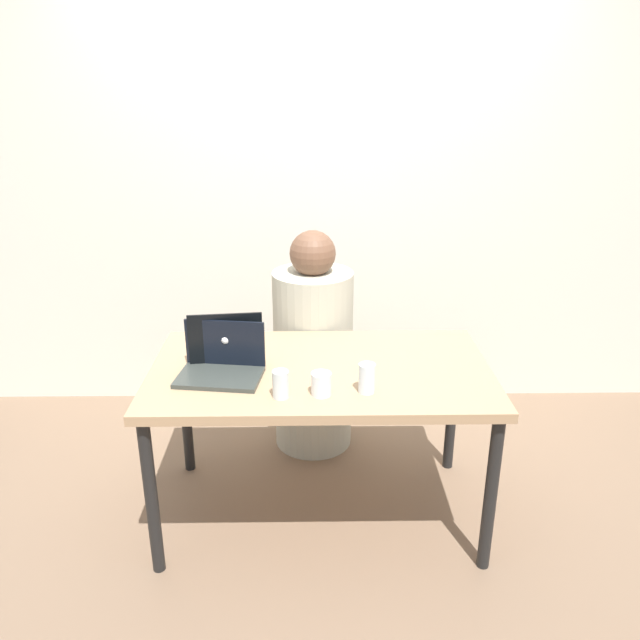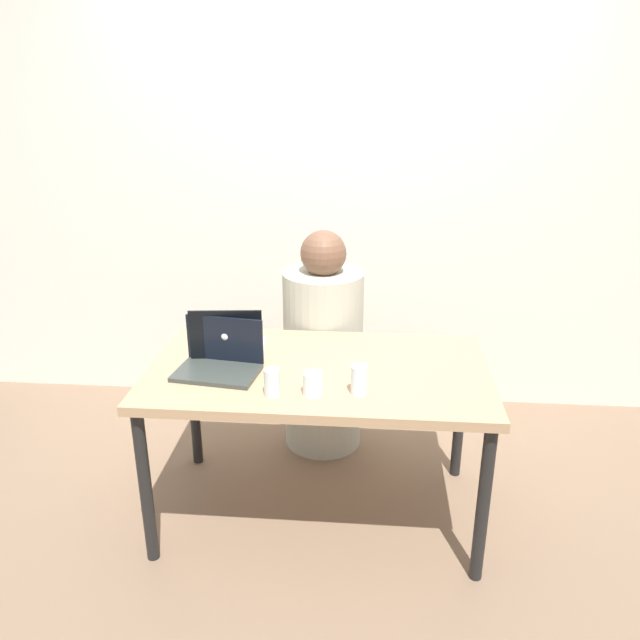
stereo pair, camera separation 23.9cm
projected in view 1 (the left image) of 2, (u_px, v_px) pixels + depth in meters
The scene contains 9 objects.
ground_plane at pixel (320, 511), 2.85m from camera, with size 12.00×12.00×0.00m, color #7B624C.
back_wall at pixel (317, 180), 3.47m from camera, with size 4.50×0.10×2.63m, color silver.
desk at pixel (320, 382), 2.61m from camera, with size 1.41×0.80×0.73m.
person_at_center at pixel (313, 354), 3.22m from camera, with size 0.49×0.49×1.16m.
laptop_front_left at pixel (221, 365), 2.50m from camera, with size 0.36×0.26×0.21m.
laptop_back_left at pixel (227, 347), 2.65m from camera, with size 0.33×0.29×0.23m.
water_glass_center at pixel (320, 385), 2.35m from camera, with size 0.08×0.08×0.09m.
water_glass_left at pixel (281, 386), 2.33m from camera, with size 0.06×0.06×0.11m.
water_glass_right at pixel (367, 380), 2.36m from camera, with size 0.06×0.06×0.12m.
Camera 1 is at (-0.04, -2.34, 1.84)m, focal length 35.00 mm.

